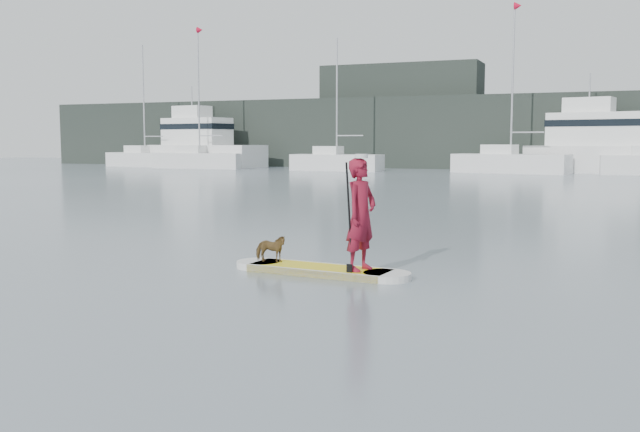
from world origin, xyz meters
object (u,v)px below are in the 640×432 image
at_px(sailboat_c, 336,161).
at_px(paddler, 361,215).
at_px(sailboat_b, 199,159).
at_px(sailboat_d, 509,161).
at_px(sailboat_a, 145,158).
at_px(dog, 270,249).
at_px(paddleboard, 320,270).
at_px(motor_yacht_b, 202,144).
at_px(motor_yacht_a, 606,145).

bearing_deg(sailboat_c, paddler, -67.43).
bearing_deg(sailboat_b, sailboat_d, -1.03).
bearing_deg(sailboat_d, sailboat_a, -171.16).
bearing_deg(dog, paddleboard, -103.65).
bearing_deg(motor_yacht_b, sailboat_c, -2.60).
xyz_separation_m(sailboat_a, sailboat_c, (19.15, -1.67, -0.00)).
height_order(dog, sailboat_c, sailboat_c).
relative_size(dog, sailboat_b, 0.05).
xyz_separation_m(paddler, sailboat_a, (-35.32, 42.15, -0.31)).
height_order(sailboat_a, motor_yacht_a, sailboat_a).
distance_m(sailboat_a, sailboat_b, 6.86).
relative_size(sailboat_d, motor_yacht_a, 0.97).
xyz_separation_m(paddler, sailboat_b, (-28.63, 40.61, -0.25)).
bearing_deg(sailboat_c, motor_yacht_a, 11.29).
relative_size(dog, motor_yacht_a, 0.05).
height_order(sailboat_b, sailboat_c, sailboat_b).
relative_size(dog, sailboat_c, 0.06).
bearing_deg(sailboat_a, sailboat_d, 5.82).
relative_size(sailboat_a, sailboat_d, 0.90).
distance_m(sailboat_c, motor_yacht_a, 19.73).
height_order(dog, motor_yacht_a, motor_yacht_a).
xyz_separation_m(sailboat_c, motor_yacht_b, (-13.89, 2.97, 1.25)).
distance_m(motor_yacht_a, motor_yacht_b, 33.26).
distance_m(sailboat_b, motor_yacht_b, 3.39).
distance_m(sailboat_a, sailboat_c, 19.22).
bearing_deg(dog, sailboat_c, 10.75).
distance_m(paddleboard, sailboat_a, 54.46).
xyz_separation_m(dog, sailboat_a, (-33.55, 42.01, 0.39)).
bearing_deg(sailboat_a, paddler, -43.07).
bearing_deg(sailboat_b, dog, -59.46).
height_order(sailboat_a, sailboat_d, sailboat_d).
relative_size(sailboat_c, motor_yacht_a, 0.82).
xyz_separation_m(paddleboard, sailboat_d, (-2.40, 41.44, 0.80)).
distance_m(paddler, motor_yacht_b, 52.84).
bearing_deg(paddler, sailboat_d, 18.14).
xyz_separation_m(paddler, sailboat_d, (-3.17, 41.51, -0.20)).
distance_m(dog, sailboat_c, 42.83).
height_order(sailboat_b, motor_yacht_a, sailboat_b).
distance_m(sailboat_a, sailboat_d, 32.16).
bearing_deg(sailboat_d, motor_yacht_b, -174.13).
bearing_deg(sailboat_c, sailboat_a, 175.81).
height_order(sailboat_c, sailboat_d, sailboat_d).
bearing_deg(dog, sailboat_b, 24.68).
xyz_separation_m(paddleboard, motor_yacht_a, (3.96, 44.00, 1.95)).
distance_m(sailboat_b, sailboat_d, 25.48).
relative_size(paddler, motor_yacht_a, 0.15).
bearing_deg(paddler, sailboat_b, 48.97).
bearing_deg(motor_yacht_b, dog, -47.39).
xyz_separation_m(sailboat_a, motor_yacht_b, (5.26, 1.29, 1.25)).
bearing_deg(paddler, sailboat_c, 35.56).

